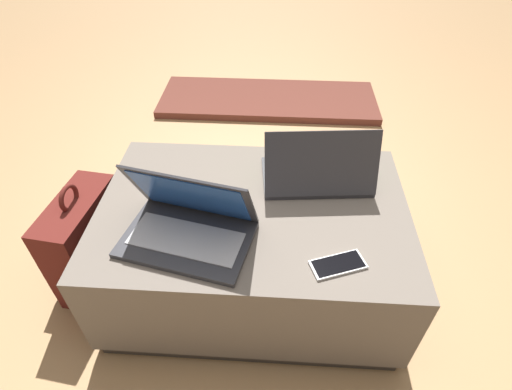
# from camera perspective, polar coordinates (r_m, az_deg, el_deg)

# --- Properties ---
(ground_plane) EXTENTS (14.00, 14.00, 0.00)m
(ground_plane) POSITION_cam_1_polar(r_m,az_deg,el_deg) (1.62, -0.37, -12.14)
(ground_plane) COLOR tan
(ottoman) EXTENTS (1.02, 0.69, 0.41)m
(ottoman) POSITION_cam_1_polar(r_m,az_deg,el_deg) (1.46, -0.40, -7.42)
(ottoman) COLOR #3D3832
(ottoman) RESTS_ON ground_plane
(laptop_near) EXTENTS (0.42, 0.32, 0.24)m
(laptop_near) POSITION_cam_1_polar(r_m,az_deg,el_deg) (1.20, -9.60, -4.13)
(laptop_near) COLOR #333338
(laptop_near) RESTS_ON ottoman
(laptop_far) EXTENTS (0.39, 0.26, 0.23)m
(laptop_far) POSITION_cam_1_polar(r_m,az_deg,el_deg) (1.39, 8.77, 3.22)
(laptop_far) COLOR #333338
(laptop_far) RESTS_ON ottoman
(cell_phone) EXTENTS (0.17, 0.12, 0.01)m
(cell_phone) POSITION_cam_1_polar(r_m,az_deg,el_deg) (1.17, 11.64, -9.70)
(cell_phone) COLOR white
(cell_phone) RESTS_ON ottoman
(backpack) EXTENTS (0.22, 0.36, 0.47)m
(backpack) POSITION_cam_1_polar(r_m,az_deg,el_deg) (1.62, -23.14, -6.30)
(backpack) COLOR #5B1E19
(backpack) RESTS_ON ground_plane
(fireplace_hearth) EXTENTS (1.40, 0.50, 0.04)m
(fireplace_hearth) POSITION_cam_1_polar(r_m,az_deg,el_deg) (2.70, 1.74, 13.48)
(fireplace_hearth) COLOR brown
(fireplace_hearth) RESTS_ON ground_plane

